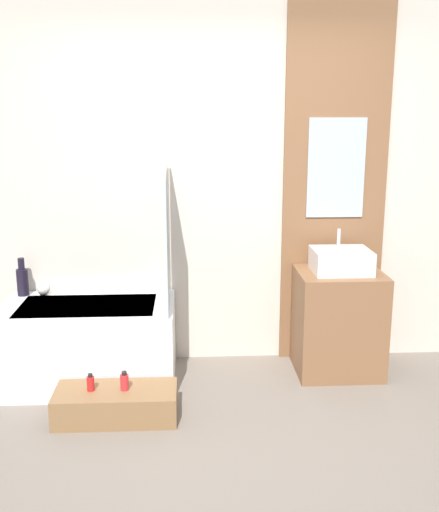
# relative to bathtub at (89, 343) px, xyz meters

# --- Properties ---
(ground_plane) EXTENTS (12.00, 12.00, 0.00)m
(ground_plane) POSITION_rel_bathtub_xyz_m (0.90, -1.17, -0.28)
(ground_plane) COLOR slate
(wall_tiled_back) EXTENTS (4.20, 0.06, 2.60)m
(wall_tiled_back) POSITION_rel_bathtub_xyz_m (0.90, 0.41, 1.02)
(wall_tiled_back) COLOR beige
(wall_tiled_back) RESTS_ON ground_plane
(wall_wood_accent) EXTENTS (0.76, 0.04, 2.60)m
(wall_wood_accent) POSITION_rel_bathtub_xyz_m (1.77, 0.36, 1.03)
(wall_wood_accent) COLOR brown
(wall_wood_accent) RESTS_ON ground_plane
(bathtub) EXTENTS (1.18, 0.71, 0.56)m
(bathtub) POSITION_rel_bathtub_xyz_m (0.00, 0.00, 0.00)
(bathtub) COLOR white
(bathtub) RESTS_ON ground_plane
(glass_shower_screen) EXTENTS (0.01, 0.63, 0.99)m
(glass_shower_screen) POSITION_rel_bathtub_xyz_m (0.56, -0.02, 0.77)
(glass_shower_screen) COLOR silver
(glass_shower_screen) RESTS_ON bathtub
(wooden_step_bench) EXTENTS (0.75, 0.34, 0.19)m
(wooden_step_bench) POSITION_rel_bathtub_xyz_m (0.24, -0.55, -0.19)
(wooden_step_bench) COLOR olive
(wooden_step_bench) RESTS_ON ground_plane
(vanity_cabinet) EXTENTS (0.60, 0.52, 0.75)m
(vanity_cabinet) POSITION_rel_bathtub_xyz_m (1.77, 0.08, 0.09)
(vanity_cabinet) COLOR brown
(vanity_cabinet) RESTS_ON ground_plane
(sink) EXTENTS (0.40, 0.34, 0.29)m
(sink) POSITION_rel_bathtub_xyz_m (1.77, 0.08, 0.55)
(sink) COLOR white
(sink) RESTS_ON vanity_cabinet
(vase_tall_dark) EXTENTS (0.08, 0.08, 0.28)m
(vase_tall_dark) POSITION_rel_bathtub_xyz_m (-0.50, 0.27, 0.39)
(vase_tall_dark) COLOR black
(vase_tall_dark) RESTS_ON bathtub
(vase_round_light) EXTENTS (0.10, 0.10, 0.10)m
(vase_round_light) POSITION_rel_bathtub_xyz_m (-0.35, 0.26, 0.32)
(vase_round_light) COLOR silver
(vase_round_light) RESTS_ON bathtub
(bottle_soap_primary) EXTENTS (0.05, 0.05, 0.11)m
(bottle_soap_primary) POSITION_rel_bathtub_xyz_m (0.09, -0.55, -0.04)
(bottle_soap_primary) COLOR red
(bottle_soap_primary) RESTS_ON wooden_step_bench
(bottle_soap_secondary) EXTENTS (0.05, 0.05, 0.12)m
(bottle_soap_secondary) POSITION_rel_bathtub_xyz_m (0.30, -0.55, -0.04)
(bottle_soap_secondary) COLOR red
(bottle_soap_secondary) RESTS_ON wooden_step_bench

